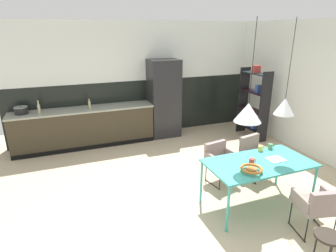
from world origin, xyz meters
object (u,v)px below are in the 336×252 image
object	(u,v)px
armchair_near_window	(319,203)
mug_glass_clear	(252,161)
armchair_head_of_table	(220,157)
bottle_oil_tall	(39,109)
cooking_pot	(21,110)
open_shelf_unit	(254,102)
pendant_lamp_over_table_far	(284,106)
armchair_far_side	(254,152)
bottle_spice_small	(90,105)
fruit_bowl	(251,169)
refrigerator_column	(164,99)
mug_wide_latte	(261,148)
dining_table	(259,165)
side_stool	(328,239)
mug_dark_espresso	(270,146)
pendant_lamp_over_table_near	(248,112)
open_book	(276,159)

from	to	relation	value
armchair_near_window	mug_glass_clear	distance (m)	1.02
armchair_near_window	armchair_head_of_table	size ratio (longest dim) A/B	1.02
armchair_head_of_table	bottle_oil_tall	xyz separation A→B (m)	(-3.03, 2.52, 0.55)
cooking_pot	open_shelf_unit	world-z (taller)	open_shelf_unit
mug_glass_clear	pendant_lamp_over_table_far	bearing A→B (deg)	-1.38
armchair_head_of_table	mug_glass_clear	xyz separation A→B (m)	(-0.00, -0.89, 0.32)
cooking_pot	armchair_head_of_table	bearing A→B (deg)	-38.05
armchair_far_side	armchair_head_of_table	bearing A→B (deg)	-17.39
bottle_spice_small	armchair_head_of_table	bearing A→B (deg)	-52.24
armchair_near_window	cooking_pot	xyz separation A→B (m)	(-3.86, 4.40, 0.50)
armchair_head_of_table	fruit_bowl	world-z (taller)	fruit_bowl
fruit_bowl	open_shelf_unit	size ratio (longest dim) A/B	0.17
open_shelf_unit	armchair_near_window	bearing A→B (deg)	-23.87
refrigerator_column	mug_wide_latte	size ratio (longest dim) A/B	16.25
mug_wide_latte	armchair_head_of_table	bearing A→B (deg)	127.57
armchair_near_window	fruit_bowl	size ratio (longest dim) A/B	2.37
dining_table	armchair_head_of_table	bearing A→B (deg)	99.29
mug_wide_latte	bottle_oil_tall	world-z (taller)	bottle_oil_tall
cooking_pot	open_shelf_unit	bearing A→B (deg)	-10.41
armchair_head_of_table	mug_glass_clear	distance (m)	0.94
armchair_near_window	side_stool	bearing A→B (deg)	-115.55
mug_dark_espresso	pendant_lamp_over_table_near	bearing A→B (deg)	-155.14
cooking_pot	open_shelf_unit	size ratio (longest dim) A/B	0.16
refrigerator_column	mug_dark_espresso	bearing A→B (deg)	-76.95
armchair_near_window	cooking_pot	size ratio (longest dim) A/B	2.61
armchair_far_side	refrigerator_column	bearing A→B (deg)	-86.02
dining_table	side_stool	world-z (taller)	dining_table
armchair_near_window	pendant_lamp_over_table_near	bearing A→B (deg)	141.18
armchair_head_of_table	pendant_lamp_over_table_far	xyz separation A→B (m)	(0.47, -0.90, 1.12)
open_book	cooking_pot	xyz separation A→B (m)	(-3.83, 3.57, 0.23)
open_book	side_stool	distance (m)	1.41
open_book	cooking_pot	size ratio (longest dim) A/B	0.90
side_stool	pendant_lamp_over_table_near	distance (m)	1.76
armchair_far_side	pendant_lamp_over_table_near	size ratio (longest dim) A/B	0.57
armchair_far_side	open_book	xyz separation A→B (m)	(-0.26, -0.85, 0.27)
cooking_pot	fruit_bowl	bearing A→B (deg)	-49.23
pendant_lamp_over_table_far	mug_dark_espresso	bearing A→B (deg)	65.52
fruit_bowl	open_book	distance (m)	0.62
refrigerator_column	open_shelf_unit	size ratio (longest dim) A/B	1.07
side_stool	open_shelf_unit	world-z (taller)	open_shelf_unit
fruit_bowl	side_stool	distance (m)	1.21
armchair_far_side	cooking_pot	world-z (taller)	cooking_pot
cooking_pot	bottle_oil_tall	bearing A→B (deg)	-21.37
armchair_head_of_table	bottle_spice_small	distance (m)	3.25
dining_table	cooking_pot	size ratio (longest dim) A/B	5.69
side_stool	armchair_head_of_table	bearing A→B (deg)	91.65
mug_dark_espresso	refrigerator_column	bearing A→B (deg)	103.05
mug_wide_latte	open_shelf_unit	bearing A→B (deg)	55.22
armchair_head_of_table	open_shelf_unit	distance (m)	2.62
armchair_head_of_table	pendant_lamp_over_table_far	world-z (taller)	pendant_lamp_over_table_far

